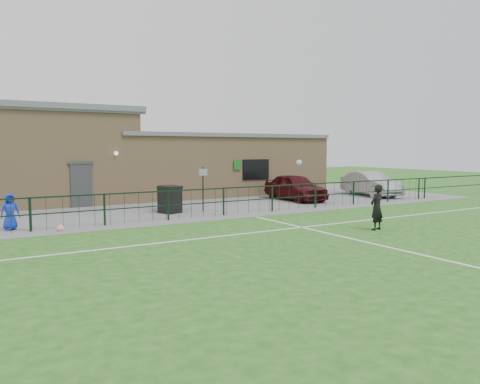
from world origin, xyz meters
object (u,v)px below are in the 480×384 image
car_maroon (295,187)px  car_silver (371,184)px  wheelie_bin_right (170,200)px  ball_ground (60,228)px  sign_post (203,189)px  wheelie_bin_left (170,199)px  spectator_child (10,212)px

car_maroon → car_silver: 5.36m
wheelie_bin_right → ball_ground: size_ratio=4.52×
ball_ground → car_maroon: bearing=15.3°
car_maroon → ball_ground: 13.29m
sign_post → car_silver: 11.73m
wheelie_bin_left → car_maroon: 7.54m
spectator_child → car_silver: bearing=-1.3°
sign_post → ball_ground: (-6.47, -2.04, -0.90)m
wheelie_bin_left → sign_post: size_ratio=0.53×
wheelie_bin_left → car_silver: 12.87m
car_silver → sign_post: bearing=-163.9°
wheelie_bin_right → sign_post: bearing=-30.4°
wheelie_bin_right → car_silver: bearing=-17.4°
wheelie_bin_left → car_silver: (12.87, 0.01, 0.20)m
sign_post → car_maroon: sign_post is taller
wheelie_bin_right → ball_ground: 5.50m
wheelie_bin_left → ball_ground: wheelie_bin_left is taller
sign_post → spectator_child: (-7.90, -0.89, -0.36)m
car_maroon → ball_ground: size_ratio=17.38×
wheelie_bin_left → spectator_child: spectator_child is taller
sign_post → spectator_child: sign_post is taller
car_maroon → spectator_child: (-14.24, -2.35, -0.08)m
car_silver → ball_ground: (-18.16, -3.08, -0.62)m
wheelie_bin_left → wheelie_bin_right: wheelie_bin_right is taller
wheelie_bin_left → spectator_child: (-6.72, -1.93, 0.12)m
wheelie_bin_left → ball_ground: bearing=-147.2°
ball_ground → wheelie_bin_left: bearing=30.2°
wheelie_bin_right → car_silver: (13.18, 0.79, 0.17)m
wheelie_bin_right → spectator_child: (-6.41, -1.15, 0.09)m
car_maroon → car_silver: car_silver is taller
car_silver → spectator_child: bearing=-163.3°
wheelie_bin_right → spectator_child: spectator_child is taller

